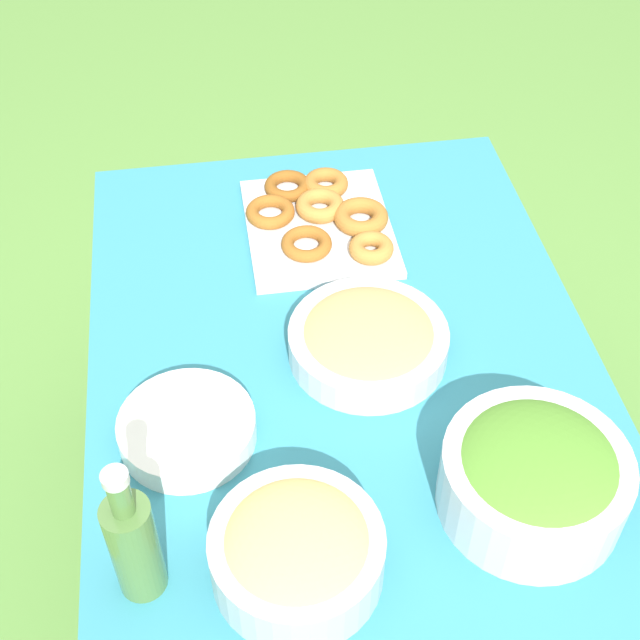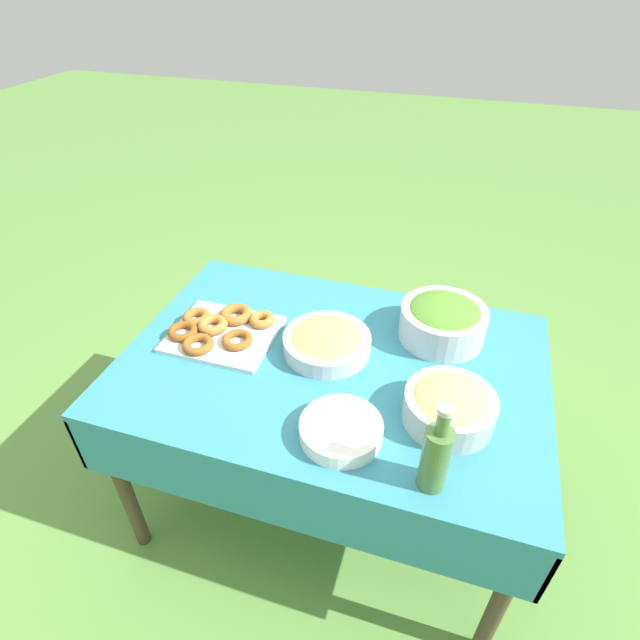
{
  "view_description": "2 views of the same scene",
  "coord_description": "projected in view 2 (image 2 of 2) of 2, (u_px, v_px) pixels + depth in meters",
  "views": [
    {
      "loc": [
        -1.05,
        0.21,
        1.96
      ],
      "look_at": [
        0.05,
        0.04,
        0.83
      ],
      "focal_mm": 50.0,
      "sensor_mm": 36.0,
      "label": 1
    },
    {
      "loc": [
        -0.33,
        1.18,
        1.83
      ],
      "look_at": [
        0.06,
        -0.07,
        0.84
      ],
      "focal_mm": 28.0,
      "sensor_mm": 36.0,
      "label": 2
    }
  ],
  "objects": [
    {
      "name": "salad_bowl",
      "position": [
        443.0,
        320.0,
        1.69
      ],
      "size": [
        0.29,
        0.29,
        0.14
      ],
      "color": "silver",
      "rests_on": "picnic_table"
    },
    {
      "name": "ground_plane",
      "position": [
        330.0,
        494.0,
        2.08
      ],
      "size": [
        14.0,
        14.0,
        0.0
      ],
      "primitive_type": "plane",
      "color": "#609342"
    },
    {
      "name": "pasta_bowl",
      "position": [
        450.0,
        405.0,
        1.4
      ],
      "size": [
        0.26,
        0.26,
        0.11
      ],
      "color": "#B2B7BC",
      "rests_on": "picnic_table"
    },
    {
      "name": "picnic_table",
      "position": [
        332.0,
        382.0,
        1.69
      ],
      "size": [
        1.36,
        0.93,
        0.74
      ],
      "color": "teal",
      "rests_on": "ground_plane"
    },
    {
      "name": "plate_stack",
      "position": [
        341.0,
        430.0,
        1.37
      ],
      "size": [
        0.23,
        0.23,
        0.05
      ],
      "color": "white",
      "rests_on": "picnic_table"
    },
    {
      "name": "donut_platter",
      "position": [
        221.0,
        330.0,
        1.73
      ],
      "size": [
        0.37,
        0.33,
        0.05
      ],
      "color": "silver",
      "rests_on": "picnic_table"
    },
    {
      "name": "olive_oil_bottle",
      "position": [
        436.0,
        456.0,
        1.2
      ],
      "size": [
        0.07,
        0.07,
        0.27
      ],
      "color": "#4C7238",
      "rests_on": "picnic_table"
    },
    {
      "name": "bread_bowl",
      "position": [
        327.0,
        342.0,
        1.65
      ],
      "size": [
        0.29,
        0.29,
        0.08
      ],
      "color": "silver",
      "rests_on": "picnic_table"
    }
  ]
}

